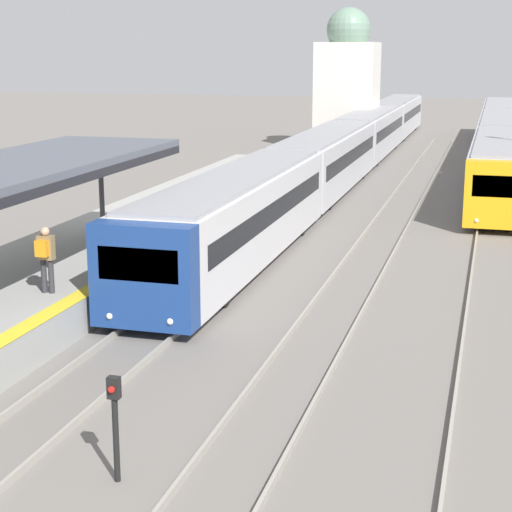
{
  "coord_description": "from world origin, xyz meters",
  "views": [
    {
      "loc": [
        7.88,
        -7.01,
        6.79
      ],
      "look_at": [
        2.04,
        13.88,
        1.54
      ],
      "focal_mm": 60.0,
      "sensor_mm": 36.0,
      "label": 1
    }
  ],
  "objects_px": {
    "train_near": "(351,143)",
    "signal_post_near": "(115,417)",
    "train_far": "(500,137)",
    "person_on_platform": "(46,254)"
  },
  "relations": [
    {
      "from": "person_on_platform",
      "to": "signal_post_near",
      "type": "height_order",
      "value": "person_on_platform"
    },
    {
      "from": "train_near",
      "to": "train_far",
      "type": "xyz_separation_m",
      "value": [
        8.15,
        5.84,
        -0.01
      ]
    },
    {
      "from": "train_far",
      "to": "train_near",
      "type": "bearing_deg",
      "value": -144.36
    },
    {
      "from": "person_on_platform",
      "to": "train_far",
      "type": "relative_size",
      "value": 0.04
    },
    {
      "from": "train_near",
      "to": "signal_post_near",
      "type": "distance_m",
      "value": 36.78
    },
    {
      "from": "train_near",
      "to": "train_far",
      "type": "height_order",
      "value": "train_near"
    },
    {
      "from": "train_near",
      "to": "signal_post_near",
      "type": "relative_size",
      "value": 33.77
    },
    {
      "from": "person_on_platform",
      "to": "train_near",
      "type": "xyz_separation_m",
      "value": [
        2.56,
        30.03,
        -0.29
      ]
    },
    {
      "from": "train_near",
      "to": "person_on_platform",
      "type": "bearing_deg",
      "value": -94.87
    },
    {
      "from": "train_far",
      "to": "signal_post_near",
      "type": "distance_m",
      "value": 42.95
    }
  ]
}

